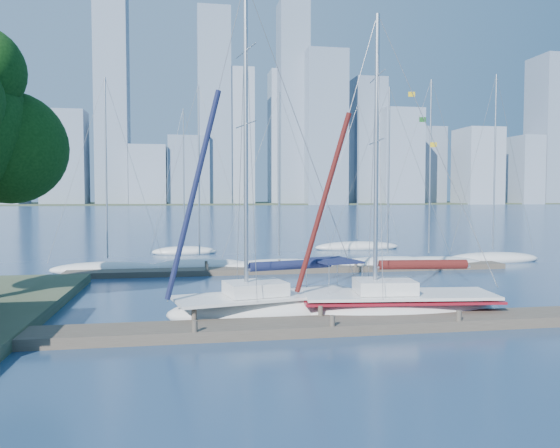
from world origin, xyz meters
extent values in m
plane|color=#172B4A|center=(0.00, 0.00, 0.00)|extent=(700.00, 700.00, 0.00)
cube|color=#453D32|center=(0.00, 0.00, 0.20)|extent=(26.00, 2.00, 0.40)
cube|color=#453D32|center=(2.00, 16.00, 0.18)|extent=(30.00, 1.80, 0.36)
cube|color=#38472D|center=(0.00, 320.00, 0.00)|extent=(800.00, 100.00, 1.50)
sphere|color=black|center=(-13.10, 6.35, 7.36)|extent=(5.07, 5.07, 5.07)
ellipsoid|color=silver|center=(-1.84, 2.61, 0.25)|extent=(8.99, 4.62, 1.51)
cube|color=silver|center=(-1.84, 2.61, 0.95)|extent=(8.32, 4.26, 0.12)
cube|color=silver|center=(-2.43, 2.48, 1.31)|extent=(2.75, 2.31, 0.55)
cylinder|color=silver|center=(-2.82, 2.39, 7.47)|extent=(0.18, 0.18, 12.94)
cylinder|color=silver|center=(-0.84, 2.84, 2.11)|extent=(3.99, 0.99, 0.10)
cylinder|color=#101335|center=(-0.84, 2.84, 2.21)|extent=(3.74, 1.21, 0.40)
cube|color=#101335|center=(1.17, 3.29, 2.31)|extent=(2.29, 2.73, 0.08)
ellipsoid|color=silver|center=(3.67, 1.85, 0.26)|extent=(8.98, 3.78, 1.53)
cube|color=silver|center=(3.67, 1.85, 0.97)|extent=(8.32, 3.48, 0.12)
cube|color=silver|center=(3.06, 1.92, 1.33)|extent=(2.63, 2.11, 0.56)
cylinder|color=silver|center=(2.65, 1.96, 6.89)|extent=(0.18, 0.18, 11.73)
cylinder|color=silver|center=(4.71, 1.74, 2.14)|extent=(4.12, 0.54, 0.10)
cylinder|color=#3F0F0D|center=(4.71, 1.74, 2.25)|extent=(3.82, 0.81, 0.41)
cube|color=maroon|center=(3.67, 1.85, 0.80)|extent=(8.51, 3.61, 0.10)
ellipsoid|color=silver|center=(-10.59, 18.20, 0.19)|extent=(7.86, 4.60, 1.03)
cylinder|color=silver|center=(-10.59, 18.20, 7.02)|extent=(0.11, 0.11, 12.17)
ellipsoid|color=silver|center=(-4.40, 18.52, 0.20)|extent=(7.67, 4.35, 1.09)
cylinder|color=silver|center=(-4.40, 18.52, 6.90)|extent=(0.12, 0.12, 11.82)
ellipsoid|color=silver|center=(1.08, 17.22, 0.20)|extent=(8.25, 2.96, 1.13)
cylinder|color=silver|center=(1.08, 17.22, 6.67)|extent=(0.12, 0.12, 11.28)
ellipsoid|color=silver|center=(8.93, 16.97, 0.22)|extent=(9.07, 4.57, 1.21)
cylinder|color=silver|center=(8.93, 16.97, 6.98)|extent=(0.13, 0.13, 11.76)
ellipsoid|color=silver|center=(12.07, 16.95, 0.20)|extent=(8.43, 2.60, 1.12)
cylinder|color=silver|center=(12.07, 16.95, 7.25)|extent=(0.12, 0.12, 12.47)
ellipsoid|color=silver|center=(18.41, 19.10, 0.20)|extent=(7.95, 3.28, 1.11)
cylinder|color=silver|center=(18.41, 19.10, 7.78)|extent=(0.12, 0.12, 13.53)
ellipsoid|color=silver|center=(-5.51, 29.10, 0.18)|extent=(5.79, 2.20, 0.99)
cylinder|color=silver|center=(-5.51, 29.10, 6.87)|extent=(0.11, 0.11, 11.95)
ellipsoid|color=silver|center=(10.98, 30.51, 0.20)|extent=(8.46, 2.65, 1.11)
cylinder|color=silver|center=(10.98, 30.51, 7.53)|extent=(0.12, 0.12, 13.03)
cube|color=gray|center=(-96.77, 283.96, 27.79)|extent=(15.42, 23.42, 55.58)
cube|color=slate|center=(-69.73, 287.50, 25.13)|extent=(22.86, 17.63, 50.27)
cube|color=#94A3B2|center=(-47.55, 309.43, 17.08)|extent=(13.31, 17.61, 34.16)
cube|color=gray|center=(-25.94, 284.92, 16.10)|extent=(19.34, 19.81, 32.20)
cube|color=slate|center=(-4.22, 286.68, 18.86)|extent=(22.29, 16.86, 37.72)
cube|color=#94A3B2|center=(21.35, 289.48, 38.06)|extent=(21.40, 14.99, 76.13)
cube|color=gray|center=(51.90, 304.67, 39.52)|extent=(16.45, 17.46, 79.04)
cube|color=slate|center=(70.99, 278.50, 42.55)|extent=(22.48, 18.95, 85.10)
cube|color=#94A3B2|center=(91.42, 294.72, 26.66)|extent=(15.36, 17.11, 53.32)
cube|color=gray|center=(115.77, 279.60, 27.31)|extent=(23.10, 18.80, 54.61)
cube|color=slate|center=(147.05, 309.52, 24.23)|extent=(17.85, 17.52, 48.45)
cube|color=#94A3B2|center=(164.09, 278.94, 22.24)|extent=(21.58, 23.94, 44.48)
cube|color=gray|center=(194.50, 279.05, 20.28)|extent=(13.74, 21.38, 40.57)
cube|color=slate|center=(213.93, 282.23, 44.59)|extent=(21.37, 23.60, 89.19)
cube|color=slate|center=(-45.00, 290.00, 57.05)|extent=(17.12, 18.00, 114.10)
cube|color=slate|center=(10.00, 290.00, 54.22)|extent=(18.09, 18.00, 108.45)
cube|color=slate|center=(55.00, 290.00, 57.32)|extent=(16.64, 18.00, 114.64)
cube|color=slate|center=(100.00, 290.00, 36.74)|extent=(18.39, 18.00, 73.47)
camera|label=1|loc=(-5.22, -20.10, 5.20)|focal=35.00mm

